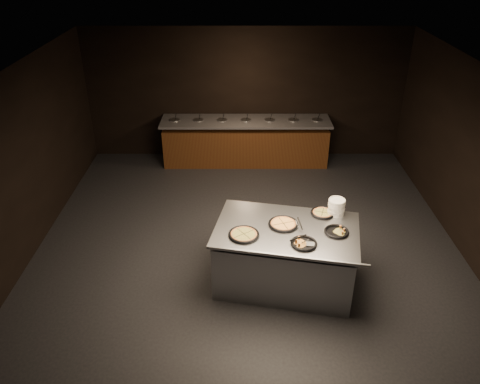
{
  "coord_description": "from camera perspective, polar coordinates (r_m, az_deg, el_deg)",
  "views": [
    {
      "loc": [
        -0.13,
        -6.06,
        4.66
      ],
      "look_at": [
        -0.13,
        0.3,
        1.06
      ],
      "focal_mm": 35.0,
      "sensor_mm": 36.0,
      "label": 1
    }
  ],
  "objects": [
    {
      "name": "server_right",
      "position": [
        6.29,
        7.53,
        -5.77
      ],
      "size": [
        0.35,
        0.11,
        0.16
      ],
      "rotation": [
        0.0,
        0.0,
        -0.09
      ],
      "color": "#ABADB2",
      "rests_on": "serving_counter"
    },
    {
      "name": "pan_cheese_slices_b",
      "position": [
        6.34,
        7.79,
        -6.21
      ],
      "size": [
        0.36,
        0.36,
        0.04
      ],
      "rotation": [
        0.0,
        0.0,
        2.16
      ],
      "color": "black",
      "rests_on": "serving_counter"
    },
    {
      "name": "pan_veggie_slices",
      "position": [
        6.64,
        11.69,
        -4.74
      ],
      "size": [
        0.34,
        0.34,
        0.04
      ],
      "rotation": [
        0.0,
        0.0,
        -0.84
      ],
      "color": "black",
      "rests_on": "serving_counter"
    },
    {
      "name": "plate_stack",
      "position": [
        7.0,
        11.67,
        -1.81
      ],
      "size": [
        0.24,
        0.24,
        0.24
      ],
      "primitive_type": "cylinder",
      "color": "white",
      "rests_on": "serving_counter"
    },
    {
      "name": "pan_cheese_whole",
      "position": [
        6.69,
        5.3,
        -3.88
      ],
      "size": [
        0.43,
        0.43,
        0.04
      ],
      "rotation": [
        0.0,
        0.0,
        0.32
      ],
      "color": "black",
      "rests_on": "serving_counter"
    },
    {
      "name": "salad_bar",
      "position": [
        10.5,
        0.69,
        5.84
      ],
      "size": [
        3.7,
        0.83,
        1.18
      ],
      "color": "#573114",
      "rests_on": "ground"
    },
    {
      "name": "pan_cheese_slices_a",
      "position": [
        7.02,
        10.03,
        -2.51
      ],
      "size": [
        0.35,
        0.35,
        0.04
      ],
      "rotation": [
        0.0,
        0.0,
        1.29
      ],
      "color": "black",
      "rests_on": "serving_counter"
    },
    {
      "name": "pan_veggie_whole",
      "position": [
        6.45,
        0.47,
        -5.19
      ],
      "size": [
        0.43,
        0.43,
        0.04
      ],
      "rotation": [
        0.0,
        0.0,
        0.62
      ],
      "color": "black",
      "rests_on": "serving_counter"
    },
    {
      "name": "server_left",
      "position": [
        6.64,
        7.11,
        -3.82
      ],
      "size": [
        0.17,
        0.28,
        0.15
      ],
      "rotation": [
        0.0,
        0.0,
        2.07
      ],
      "color": "#ABADB2",
      "rests_on": "serving_counter"
    },
    {
      "name": "room",
      "position": [
        6.85,
        1.08,
        1.63
      ],
      "size": [
        7.02,
        8.02,
        2.92
      ],
      "color": "black",
      "rests_on": "ground"
    },
    {
      "name": "serving_counter",
      "position": [
        6.92,
        5.52,
        -7.94
      ],
      "size": [
        2.21,
        1.65,
        0.97
      ],
      "rotation": [
        0.0,
        0.0,
        -0.19
      ],
      "color": "#ABADB2",
      "rests_on": "ground"
    }
  ]
}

